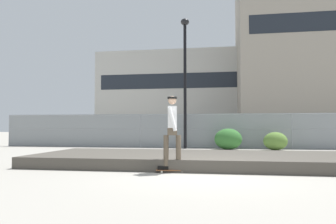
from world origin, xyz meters
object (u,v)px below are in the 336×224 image
Objects in this scene: street_lamp at (185,67)px; shrub_center at (275,141)px; skater at (172,127)px; parked_car_mid at (262,132)px; parked_car_near at (174,131)px; shrub_left at (228,139)px; skateboard at (172,170)px.

street_lamp is 5.91m from shrub_center.
street_lamp reaches higher than skater.
street_lamp is 6.02× the size of shrub_center.
skater is 0.27× the size of street_lamp.
skater is at bearing -105.88° from parked_car_mid.
parked_car_mid is at bearing 91.07° from shrub_center.
parked_car_near is 3.29× the size of shrub_left.
street_lamp is 1.54× the size of parked_car_mid.
shrub_center is (5.69, -4.70, -0.39)m from parked_car_near.
skater is 13.26m from parked_car_near.
shrub_center reaches higher than skateboard.
parked_car_mid is at bearing 43.31° from street_lamp.
street_lamp is 6.93m from parked_car_mid.
skater is 0.41× the size of parked_car_near.
parked_car_mid is 5.02m from shrub_left.
skater is 9.48m from street_lamp.
parked_car_mid is 3.29× the size of shrub_left.
skater is 1.60× the size of shrub_center.
skater is at bearing 159.44° from skateboard.
shrub_left is at bearing -53.27° from parked_car_near.
parked_car_mid is (3.71, 13.03, 0.78)m from skateboard.
shrub_left is 2.26m from shrub_center.
skater is (-0.00, 0.00, 1.07)m from skateboard.
skateboard is 0.18× the size of parked_car_mid.
street_lamp reaches higher than skateboard.
skateboard is 1.07m from skater.
parked_car_near is (-1.90, 13.12, 0.78)m from skateboard.
parked_car_near is at bearing 140.48° from shrub_center.
parked_car_near is at bearing 106.25° from street_lamp.
shrub_left is at bearing -9.99° from street_lamp.
skateboard is 0.45× the size of skater.
skater reaches higher than shrub_left.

